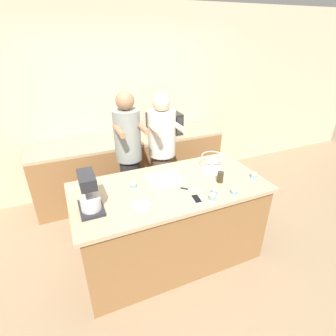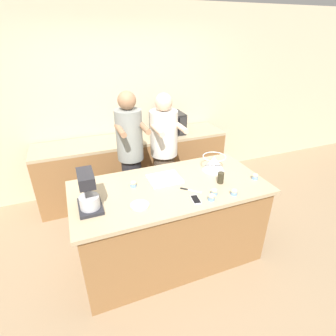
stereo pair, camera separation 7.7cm
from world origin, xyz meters
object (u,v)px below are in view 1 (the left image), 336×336
person_right (162,157)px  cupcake_2 (81,181)px  stand_mixer (89,194)px  cupcake_6 (215,191)px  baking_tray (164,178)px  small_plate (141,206)px  cupcake_4 (254,175)px  person_left (129,160)px  microwave_oven (164,124)px  cell_phone (197,199)px  cupcake_1 (212,196)px  knife (190,190)px  drinking_glass (220,177)px  mixing_bowl (213,162)px  cupcake_0 (234,191)px  cupcake_3 (133,184)px  cupcake_5 (88,183)px

person_right → cupcake_2: bearing=-160.9°
person_right → stand_mixer: (-1.01, -0.84, 0.19)m
person_right → cupcake_6: (0.11, -1.05, 0.07)m
baking_tray → cupcake_6: size_ratio=4.98×
small_plate → cupcake_4: 1.26m
person_left → person_right: 0.43m
microwave_oven → small_plate: microwave_oven is taller
cell_phone → cupcake_1: cupcake_1 is taller
knife → small_plate: bearing=-171.5°
drinking_glass → knife: size_ratio=0.67×
mixing_bowl → cell_phone: size_ratio=1.69×
stand_mixer → cupcake_0: bearing=-12.3°
cupcake_3 → cell_phone: bearing=-43.1°
cupcake_6 → microwave_oven: bearing=83.0°
baking_tray → cupcake_1: bearing=-61.9°
stand_mixer → cupcake_4: stand_mixer is taller
stand_mixer → small_plate: stand_mixer is taller
mixing_bowl → cupcake_6: (-0.25, -0.44, -0.06)m
person_right → cupcake_5: size_ratio=25.13×
cell_phone → cupcake_0: (0.38, -0.05, 0.03)m
microwave_oven → cell_phone: size_ratio=3.11×
cupcake_2 → person_left: bearing=30.6°
microwave_oven → cell_phone: (-0.42, -1.78, -0.14)m
mixing_bowl → cupcake_3: (-0.93, -0.02, -0.06)m
cell_phone → cupcake_3: size_ratio=2.27×
person_left → cupcake_6: bearing=-62.5°
microwave_oven → cell_phone: 1.83m
baking_tray → person_left: bearing=108.2°
cell_phone → cupcake_6: cupcake_6 is taller
baking_tray → cupcake_4: bearing=-20.3°
cupcake_4 → cupcake_3: bearing=165.5°
cupcake_2 → cell_phone: bearing=-36.9°
baking_tray → knife: bearing=-61.0°
person_right → cupcake_3: person_right is taller
mixing_bowl → knife: mixing_bowl is taller
cupcake_4 → cupcake_5: bearing=162.0°
cupcake_3 → cupcake_4: (1.23, -0.32, 0.00)m
cell_phone → cupcake_5: bearing=143.3°
person_right → cupcake_1: person_right is taller
cupcake_4 → cupcake_1: bearing=-164.3°
baking_tray → small_plate: bearing=-135.9°
cupcake_5 → cupcake_6: 1.26m
knife → cupcake_2: bearing=150.9°
person_right → cupcake_4: 1.16m
cupcake_1 → cupcake_2: size_ratio=1.00×
cupcake_0 → cupcake_1: 0.24m
cell_phone → cupcake_6: size_ratio=2.27×
small_plate → cupcake_0: (0.89, -0.15, 0.02)m
knife → cupcake_2: (-0.96, 0.53, 0.03)m
stand_mixer → cupcake_6: 1.15m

